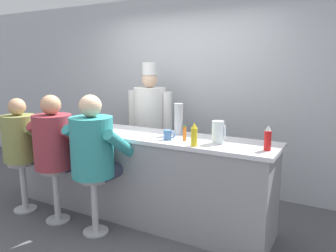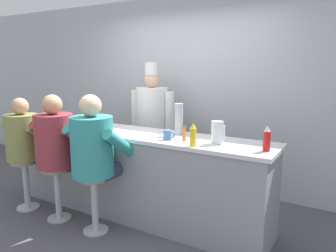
% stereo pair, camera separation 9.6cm
% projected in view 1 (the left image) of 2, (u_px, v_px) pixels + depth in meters
% --- Properties ---
extents(ground_plane, '(20.00, 20.00, 0.00)m').
position_uv_depth(ground_plane, '(120.00, 226.00, 3.60)').
color(ground_plane, '#4C4C51').
extents(wall_back, '(10.00, 0.06, 2.70)m').
position_uv_depth(wall_back, '(186.00, 92.00, 4.73)').
color(wall_back, '#B2B7BC').
rests_on(wall_back, ground_plane).
extents(diner_counter, '(3.17, 0.64, 0.99)m').
position_uv_depth(diner_counter, '(136.00, 174.00, 3.79)').
color(diner_counter, gray).
rests_on(diner_counter, ground_plane).
extents(ketchup_bottle_red, '(0.06, 0.06, 0.23)m').
position_uv_depth(ketchup_bottle_red, '(268.00, 139.00, 2.90)').
color(ketchup_bottle_red, red).
rests_on(ketchup_bottle_red, diner_counter).
extents(mustard_bottle_yellow, '(0.06, 0.06, 0.22)m').
position_uv_depth(mustard_bottle_yellow, '(194.00, 135.00, 3.06)').
color(mustard_bottle_yellow, yellow).
rests_on(mustard_bottle_yellow, diner_counter).
extents(hot_sauce_bottle_orange, '(0.04, 0.04, 0.16)m').
position_uv_depth(hot_sauce_bottle_orange, '(185.00, 133.00, 3.28)').
color(hot_sauce_bottle_orange, orange).
rests_on(hot_sauce_bottle_orange, diner_counter).
extents(water_pitcher_clear, '(0.14, 0.12, 0.22)m').
position_uv_depth(water_pitcher_clear, '(218.00, 132.00, 3.17)').
color(water_pitcher_clear, silver).
rests_on(water_pitcher_clear, diner_counter).
extents(breakfast_plate, '(0.23, 0.23, 0.05)m').
position_uv_depth(breakfast_plate, '(96.00, 126.00, 3.99)').
color(breakfast_plate, white).
rests_on(breakfast_plate, diner_counter).
extents(cereal_bowl, '(0.16, 0.16, 0.05)m').
position_uv_depth(cereal_bowl, '(44.00, 122.00, 4.25)').
color(cereal_bowl, '#4C7FB7').
rests_on(cereal_bowl, diner_counter).
extents(coffee_mug_blue, '(0.13, 0.08, 0.10)m').
position_uv_depth(coffee_mug_blue, '(168.00, 135.00, 3.33)').
color(coffee_mug_blue, '#4C7AB2').
rests_on(coffee_mug_blue, diner_counter).
extents(coffee_mug_tan, '(0.13, 0.08, 0.08)m').
position_uv_depth(coffee_mug_tan, '(77.00, 125.00, 3.97)').
color(coffee_mug_tan, beige).
rests_on(coffee_mug_tan, diner_counter).
extents(cup_stack_steel, '(0.10, 0.10, 0.34)m').
position_uv_depth(cup_stack_steel, '(178.00, 119.00, 3.57)').
color(cup_stack_steel, '#B7BABF').
rests_on(cup_stack_steel, diner_counter).
extents(diner_seated_olive, '(0.58, 0.58, 1.37)m').
position_uv_depth(diner_seated_olive, '(22.00, 141.00, 3.87)').
color(diner_seated_olive, '#B2B5BA').
rests_on(diner_seated_olive, ground_plane).
extents(diner_seated_maroon, '(0.63, 0.63, 1.43)m').
position_uv_depth(diner_seated_maroon, '(56.00, 144.00, 3.60)').
color(diner_seated_maroon, '#B2B5BA').
rests_on(diner_seated_maroon, ground_plane).
extents(diner_seated_teal, '(0.65, 0.65, 1.46)m').
position_uv_depth(diner_seated_teal, '(95.00, 150.00, 3.33)').
color(diner_seated_teal, '#B2B5BA').
rests_on(diner_seated_teal, ground_plane).
extents(cook_in_whites_near, '(0.69, 0.44, 1.78)m').
position_uv_depth(cook_in_whites_near, '(150.00, 121.00, 4.57)').
color(cook_in_whites_near, '#232328').
rests_on(cook_in_whites_near, ground_plane).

